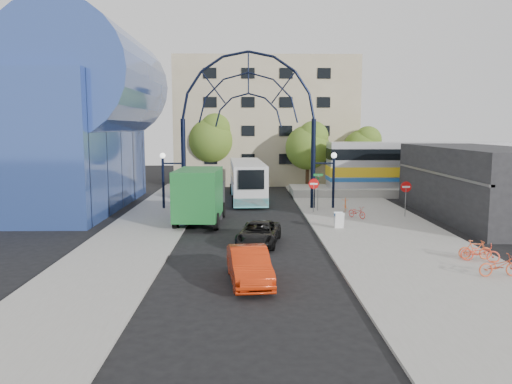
{
  "coord_description": "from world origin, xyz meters",
  "views": [
    {
      "loc": [
        -0.09,
        -24.39,
        6.32
      ],
      "look_at": [
        0.44,
        6.0,
        2.4
      ],
      "focal_mm": 35.0,
      "sensor_mm": 36.0,
      "label": 1
    }
  ],
  "objects_px": {
    "street_name_sign": "(318,184)",
    "green_truck": "(201,196)",
    "train_car": "(461,164)",
    "bike_near_a": "(357,212)",
    "stop_sign": "(314,187)",
    "city_bus": "(247,180)",
    "gateway_arch": "(248,98)",
    "tree_north_c": "(363,147)",
    "bike_near_b": "(345,205)",
    "tree_north_a": "(309,145)",
    "bike_far_c": "(499,266)",
    "black_suv": "(259,233)",
    "do_not_enter_sign": "(406,190)",
    "bike_far_b": "(475,250)",
    "bike_far_a": "(480,252)",
    "tree_north_b": "(212,138)",
    "sandwich_board": "(339,218)",
    "red_sedan": "(249,265)"
  },
  "relations": [
    {
      "from": "bike_near_a",
      "to": "bike_near_b",
      "type": "bearing_deg",
      "value": 60.46
    },
    {
      "from": "stop_sign",
      "to": "gateway_arch",
      "type": "bearing_deg",
      "value": 157.37
    },
    {
      "from": "tree_north_a",
      "to": "city_bus",
      "type": "relative_size",
      "value": 0.57
    },
    {
      "from": "street_name_sign",
      "to": "black_suv",
      "type": "height_order",
      "value": "street_name_sign"
    },
    {
      "from": "train_car",
      "to": "bike_far_b",
      "type": "bearing_deg",
      "value": -111.57
    },
    {
      "from": "tree_north_b",
      "to": "bike_far_c",
      "type": "height_order",
      "value": "tree_north_b"
    },
    {
      "from": "sandwich_board",
      "to": "green_truck",
      "type": "relative_size",
      "value": 0.13
    },
    {
      "from": "city_bus",
      "to": "tree_north_a",
      "type": "bearing_deg",
      "value": 43.28
    },
    {
      "from": "bike_near_a",
      "to": "bike_far_c",
      "type": "height_order",
      "value": "bike_far_c"
    },
    {
      "from": "city_bus",
      "to": "tree_north_b",
      "type": "bearing_deg",
      "value": 106.59
    },
    {
      "from": "gateway_arch",
      "to": "tree_north_c",
      "type": "xyz_separation_m",
      "value": [
        12.12,
        13.93,
        -4.28
      ]
    },
    {
      "from": "tree_north_b",
      "to": "green_truck",
      "type": "xyz_separation_m",
      "value": [
        0.67,
        -21.38,
        -3.43
      ]
    },
    {
      "from": "tree_north_c",
      "to": "tree_north_a",
      "type": "bearing_deg",
      "value": -161.56
    },
    {
      "from": "black_suv",
      "to": "bike_far_a",
      "type": "bearing_deg",
      "value": -12.57
    },
    {
      "from": "sandwich_board",
      "to": "bike_far_a",
      "type": "height_order",
      "value": "sandwich_board"
    },
    {
      "from": "do_not_enter_sign",
      "to": "bike_far_b",
      "type": "relative_size",
      "value": 1.61
    },
    {
      "from": "black_suv",
      "to": "bike_near_b",
      "type": "bearing_deg",
      "value": 66.22
    },
    {
      "from": "bike_far_c",
      "to": "bike_near_a",
      "type": "bearing_deg",
      "value": 8.33
    },
    {
      "from": "tree_north_a",
      "to": "city_bus",
      "type": "xyz_separation_m",
      "value": [
        -6.24,
        -6.54,
        -2.85
      ]
    },
    {
      "from": "bike_far_a",
      "to": "tree_north_c",
      "type": "bearing_deg",
      "value": 21.0
    },
    {
      "from": "red_sedan",
      "to": "bike_far_a",
      "type": "bearing_deg",
      "value": 6.78
    },
    {
      "from": "do_not_enter_sign",
      "to": "bike_far_b",
      "type": "xyz_separation_m",
      "value": [
        -0.29,
        -11.51,
        -1.39
      ]
    },
    {
      "from": "street_name_sign",
      "to": "city_bus",
      "type": "bearing_deg",
      "value": 128.1
    },
    {
      "from": "bike_far_b",
      "to": "tree_north_b",
      "type": "bearing_deg",
      "value": 30.92
    },
    {
      "from": "stop_sign",
      "to": "city_bus",
      "type": "xyz_separation_m",
      "value": [
        -4.92,
        7.39,
        -0.24
      ]
    },
    {
      "from": "city_bus",
      "to": "train_car",
      "type": "bearing_deg",
      "value": 4.36
    },
    {
      "from": "bike_near_a",
      "to": "bike_far_b",
      "type": "relative_size",
      "value": 1.0
    },
    {
      "from": "do_not_enter_sign",
      "to": "green_truck",
      "type": "xyz_separation_m",
      "value": [
        -14.21,
        -1.45,
        -0.14
      ]
    },
    {
      "from": "street_name_sign",
      "to": "tree_north_c",
      "type": "height_order",
      "value": "tree_north_c"
    },
    {
      "from": "tree_north_b",
      "to": "black_suv",
      "type": "xyz_separation_m",
      "value": [
        4.4,
        -27.73,
        -4.64
      ]
    },
    {
      "from": "bike_far_a",
      "to": "do_not_enter_sign",
      "type": "bearing_deg",
      "value": 22.39
    },
    {
      "from": "train_car",
      "to": "bike_near_a",
      "type": "height_order",
      "value": "train_car"
    },
    {
      "from": "stop_sign",
      "to": "green_truck",
      "type": "xyz_separation_m",
      "value": [
        -8.01,
        -3.45,
        -0.16
      ]
    },
    {
      "from": "street_name_sign",
      "to": "green_truck",
      "type": "xyz_separation_m",
      "value": [
        -8.41,
        -4.05,
        -0.29
      ]
    },
    {
      "from": "city_bus",
      "to": "black_suv",
      "type": "height_order",
      "value": "city_bus"
    },
    {
      "from": "sandwich_board",
      "to": "tree_north_b",
      "type": "bearing_deg",
      "value": 111.59
    },
    {
      "from": "stop_sign",
      "to": "bike_near_b",
      "type": "distance_m",
      "value": 2.86
    },
    {
      "from": "stop_sign",
      "to": "sandwich_board",
      "type": "distance_m",
      "value": 6.2
    },
    {
      "from": "bike_far_a",
      "to": "black_suv",
      "type": "bearing_deg",
      "value": 91.54
    },
    {
      "from": "city_bus",
      "to": "bike_far_c",
      "type": "distance_m",
      "value": 25.93
    },
    {
      "from": "street_name_sign",
      "to": "bike_far_c",
      "type": "xyz_separation_m",
      "value": [
        5.27,
        -16.85,
        -1.54
      ]
    },
    {
      "from": "bike_near_b",
      "to": "tree_north_a",
      "type": "bearing_deg",
      "value": 106.63
    },
    {
      "from": "green_truck",
      "to": "bike_far_b",
      "type": "xyz_separation_m",
      "value": [
        13.92,
        -10.06,
        -1.25
      ]
    },
    {
      "from": "bike_near_b",
      "to": "stop_sign",
      "type": "bearing_deg",
      "value": -158.17
    },
    {
      "from": "bike_far_c",
      "to": "gateway_arch",
      "type": "bearing_deg",
      "value": 25.92
    },
    {
      "from": "bike_near_b",
      "to": "bike_far_a",
      "type": "relative_size",
      "value": 0.94
    },
    {
      "from": "gateway_arch",
      "to": "tree_north_c",
      "type": "distance_m",
      "value": 18.95
    },
    {
      "from": "train_car",
      "to": "bike_far_b",
      "type": "height_order",
      "value": "train_car"
    },
    {
      "from": "bike_far_c",
      "to": "bike_far_a",
      "type": "bearing_deg",
      "value": -10.53
    },
    {
      "from": "stop_sign",
      "to": "street_name_sign",
      "type": "xyz_separation_m",
      "value": [
        0.4,
        0.6,
        0.14
      ]
    }
  ]
}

